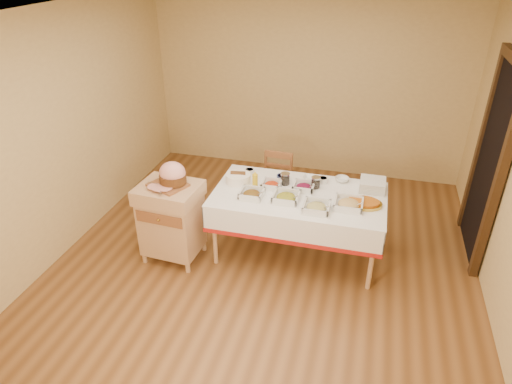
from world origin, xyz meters
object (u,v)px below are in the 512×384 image
Objects in this scene: ham_on_board at (172,176)px; preserve_jar_left at (285,179)px; mustard_bottle at (255,180)px; bread_basket at (238,178)px; preserve_jar_right at (316,183)px; butcher_cart at (171,218)px; dining_table at (299,207)px; plate_stack at (372,185)px; dining_chair at (275,186)px; brass_platter at (364,203)px.

ham_on_board is 1.23m from preserve_jar_left.
preserve_jar_left is 0.34m from mustard_bottle.
preserve_jar_left is at bearing 9.93° from bread_basket.
butcher_cart is at bearing -157.30° from preserve_jar_right.
plate_stack is at bearing 21.95° from dining_table.
butcher_cart reaches higher than bread_basket.
butcher_cart is 2.28× the size of ham_on_board.
plate_stack is at bearing 7.32° from preserve_jar_left.
dining_chair is 6.69× the size of preserve_jar_right.
butcher_cart is 6.95× the size of preserve_jar_right.
mustard_bottle is 0.68× the size of bread_basket.
dining_table is at bearing -3.60° from mustard_bottle.
ham_on_board reaches higher than brass_platter.
plate_stack is at bearing 10.86° from preserve_jar_right.
dining_table is at bearing -58.77° from dining_chair.
dining_chair reaches higher than brass_platter.
butcher_cart is 2.20m from plate_stack.
preserve_jar_left is (0.22, -0.49, 0.38)m from dining_chair.
dining_chair is at bearing 51.15° from ham_on_board.
preserve_jar_right is 0.47× the size of bread_basket.
brass_platter is (0.67, -0.06, 0.18)m from dining_table.
dining_chair is 0.66m from preserve_jar_left.
plate_stack reaches higher than dining_chair.
bread_basket is 1.39m from brass_platter.
dining_table is 9.70× the size of mustard_bottle.
bread_basket is at bearing -173.61° from preserve_jar_right.
dining_table is 0.34m from preserve_jar_left.
dining_chair is 1.27m from plate_stack.
dining_chair is at bearing 121.23° from dining_table.
ham_on_board reaches higher than butcher_cart.
mustard_bottle reaches higher than plate_stack.
dining_table is 6.60× the size of bread_basket.
butcher_cart is 0.85m from bread_basket.
ham_on_board is 2.13m from plate_stack.
dining_chair is at bearing 50.69° from butcher_cart.
preserve_jar_left reaches higher than brass_platter.
ham_on_board is at bearing 38.14° from butcher_cart.
preserve_jar_left is 0.90m from brass_platter.
dining_chair is 4.57× the size of mustard_bottle.
preserve_jar_right is 0.48× the size of plate_stack.
dining_chair is 0.75m from bread_basket.
preserve_jar_right is 0.58m from brass_platter.
plate_stack is 0.72× the size of brass_platter.
dining_table is at bearing 17.17° from ham_on_board.
ham_on_board reaches higher than preserve_jar_right.
preserve_jar_right reaches higher than plate_stack.
preserve_jar_left reaches higher than dining_table.
mustard_bottle is (-0.49, 0.03, 0.25)m from dining_table.
dining_chair is 3.20× the size of plate_stack.
preserve_jar_left is 0.52m from bread_basket.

